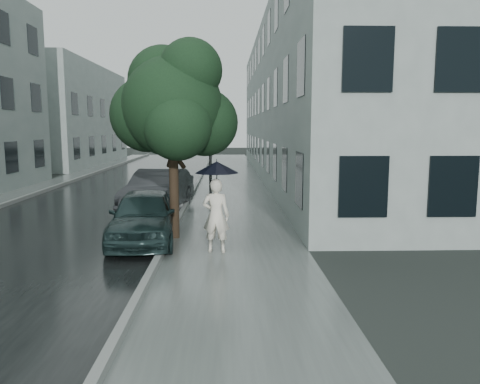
{
  "coord_description": "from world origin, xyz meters",
  "views": [
    {
      "loc": [
        -0.01,
        -9.65,
        3.03
      ],
      "look_at": [
        0.35,
        2.8,
        1.3
      ],
      "focal_mm": 35.0,
      "sensor_mm": 36.0,
      "label": 1
    }
  ],
  "objects_px": {
    "lamp_post": "(206,132)",
    "car_near": "(144,216)",
    "pedestrian": "(216,216)",
    "street_tree": "(173,105)",
    "car_far": "(158,190)"
  },
  "relations": [
    {
      "from": "lamp_post",
      "to": "car_near",
      "type": "xyz_separation_m",
      "value": [
        -1.35,
        -7.53,
        -2.12
      ]
    },
    {
      "from": "pedestrian",
      "to": "car_near",
      "type": "distance_m",
      "value": 2.23
    },
    {
      "from": "street_tree",
      "to": "car_far",
      "type": "distance_m",
      "value": 5.15
    },
    {
      "from": "pedestrian",
      "to": "car_near",
      "type": "relative_size",
      "value": 0.44
    },
    {
      "from": "street_tree",
      "to": "pedestrian",
      "type": "bearing_deg",
      "value": -54.06
    },
    {
      "from": "pedestrian",
      "to": "car_far",
      "type": "distance_m",
      "value": 6.19
    },
    {
      "from": "pedestrian",
      "to": "lamp_post",
      "type": "bearing_deg",
      "value": -77.4
    },
    {
      "from": "street_tree",
      "to": "car_near",
      "type": "relative_size",
      "value": 1.3
    },
    {
      "from": "lamp_post",
      "to": "car_far",
      "type": "bearing_deg",
      "value": -130.62
    },
    {
      "from": "car_far",
      "to": "lamp_post",
      "type": "bearing_deg",
      "value": 69.06
    },
    {
      "from": "pedestrian",
      "to": "car_far",
      "type": "relative_size",
      "value": 0.39
    },
    {
      "from": "street_tree",
      "to": "lamp_post",
      "type": "bearing_deg",
      "value": 85.18
    },
    {
      "from": "street_tree",
      "to": "lamp_post",
      "type": "xyz_separation_m",
      "value": [
        0.59,
        7.01,
        -0.79
      ]
    },
    {
      "from": "car_near",
      "to": "car_far",
      "type": "relative_size",
      "value": 0.9
    },
    {
      "from": "pedestrian",
      "to": "street_tree",
      "type": "relative_size",
      "value": 0.34
    }
  ]
}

